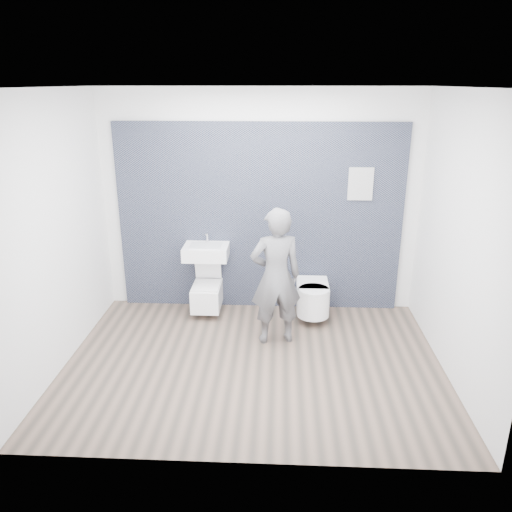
{
  "coord_description": "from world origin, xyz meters",
  "views": [
    {
      "loc": [
        0.26,
        -4.67,
        2.85
      ],
      "look_at": [
        0.0,
        0.6,
        1.0
      ],
      "focal_mm": 35.0,
      "sensor_mm": 36.0,
      "label": 1
    }
  ],
  "objects_px": {
    "visitor": "(276,277)",
    "washbasin": "(206,252)",
    "toilet_square": "(207,294)",
    "toilet_rounded": "(313,298)"
  },
  "relations": [
    {
      "from": "visitor",
      "to": "washbasin",
      "type": "bearing_deg",
      "value": -52.24
    },
    {
      "from": "toilet_square",
      "to": "visitor",
      "type": "bearing_deg",
      "value": -37.73
    },
    {
      "from": "toilet_square",
      "to": "toilet_rounded",
      "type": "bearing_deg",
      "value": -3.72
    },
    {
      "from": "washbasin",
      "to": "visitor",
      "type": "distance_m",
      "value": 1.15
    },
    {
      "from": "toilet_square",
      "to": "toilet_rounded",
      "type": "relative_size",
      "value": 1.02
    },
    {
      "from": "washbasin",
      "to": "toilet_rounded",
      "type": "distance_m",
      "value": 1.46
    },
    {
      "from": "toilet_square",
      "to": "toilet_rounded",
      "type": "distance_m",
      "value": 1.35
    },
    {
      "from": "washbasin",
      "to": "toilet_square",
      "type": "height_order",
      "value": "washbasin"
    },
    {
      "from": "washbasin",
      "to": "toilet_rounded",
      "type": "xyz_separation_m",
      "value": [
        1.35,
        -0.13,
        -0.55
      ]
    },
    {
      "from": "toilet_rounded",
      "to": "visitor",
      "type": "distance_m",
      "value": 0.91
    }
  ]
}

